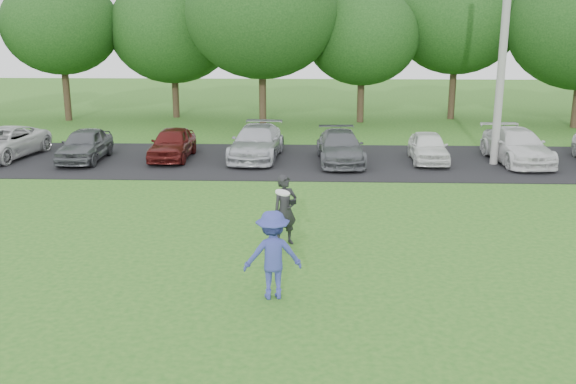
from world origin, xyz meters
The scene contains 7 objects.
ground centered at (0.00, 0.00, 0.00)m, with size 100.00×100.00×0.00m, color #28661D.
parking_lot centered at (0.00, 13.00, 0.01)m, with size 32.00×6.50×0.03m, color black.
utility_pole centered at (7.18, 12.69, 4.74)m, with size 0.28×0.28×9.47m, color gray.
frisbee_player centered at (-0.17, 0.62, 0.85)m, with size 1.19×0.82×2.08m.
camera_bystander centered at (-0.07, 3.65, 0.83)m, with size 0.72×0.65×1.66m.
parked_cars centered at (-1.04, 13.01, 0.62)m, with size 30.34×4.82×1.24m.
tree_row centered at (1.51, 22.76, 4.91)m, with size 42.39×9.85×8.64m.
Camera 1 is at (0.56, -10.58, 5.01)m, focal length 40.00 mm.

